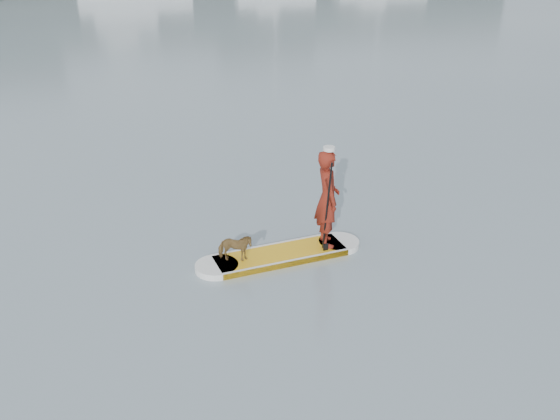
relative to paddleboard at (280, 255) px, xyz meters
name	(u,v)px	position (x,y,z in m)	size (l,w,h in m)	color
ground	(197,218)	(-1.15, 2.21, -0.06)	(140.00, 140.00, 0.00)	slate
paddleboard	(280,255)	(0.00, 0.00, 0.00)	(3.29, 0.96, 0.12)	gold
paddler	(327,198)	(0.96, 0.06, 1.01)	(0.70, 0.46, 1.91)	maroon
white_cap	(329,149)	(0.96, 0.06, 2.00)	(0.22, 0.22, 0.07)	silver
dog	(235,248)	(-0.89, -0.06, 0.33)	(0.29, 0.64, 0.54)	brown
paddle	(327,218)	(0.85, -0.20, 0.74)	(0.10, 0.30, 2.00)	black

